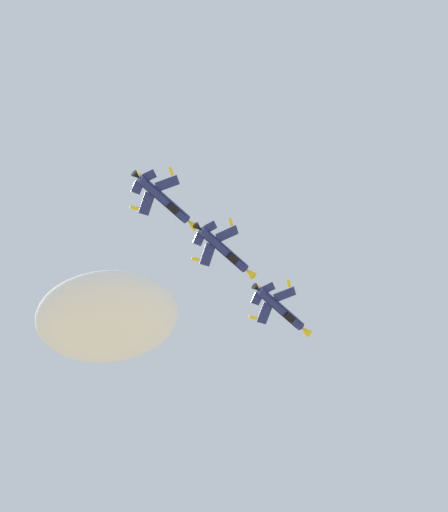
{
  "coord_description": "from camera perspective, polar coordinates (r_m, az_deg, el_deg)",
  "views": [
    {
      "loc": [
        -4.94,
        -6.66,
        1.48
      ],
      "look_at": [
        -26.4,
        103.03,
        152.68
      ],
      "focal_mm": 71.45,
      "sensor_mm": 36.0,
      "label": 1
    }
  ],
  "objects": [
    {
      "name": "cloud_near_formation",
      "position": [
        343.9,
        -6.59,
        -3.42
      ],
      "size": [
        48.87,
        35.58,
        21.91
      ],
      "primitive_type": "ellipsoid",
      "color": "white"
    },
    {
      "name": "fighter_jet_right_wing",
      "position": [
        183.24,
        -3.34,
        3.13
      ],
      "size": [
        11.21,
        14.32,
        4.51
      ],
      "rotation": [
        0.0,
        -0.26,
        5.73
      ],
      "color": "navy"
    },
    {
      "name": "fighter_jet_left_wing",
      "position": [
        188.31,
        0.03,
        0.31
      ],
      "size": [
        11.05,
        14.32,
        4.98
      ],
      "rotation": [
        0.0,
        -0.38,
        5.73
      ],
      "color": "navy"
    },
    {
      "name": "fighter_jet_lead",
      "position": [
        193.71,
        3.24,
        -3.02
      ],
      "size": [
        11.2,
        14.32,
        4.58
      ],
      "rotation": [
        0.0,
        -0.28,
        5.73
      ],
      "color": "navy"
    }
  ]
}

